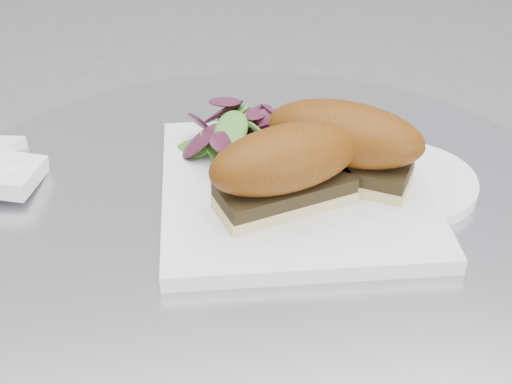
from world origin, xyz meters
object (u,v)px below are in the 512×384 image
Objects in this scene: saucer at (406,182)px; sandwich_right at (344,142)px; plate at (295,189)px; sandwich_left at (286,167)px.

sandwich_right is at bearing 177.52° from saucer.
plate reaches higher than saucer.
sandwich_right reaches higher than saucer.
sandwich_right is (0.06, 0.03, 0.00)m from sandwich_left.
sandwich_left is at bearing -120.75° from sandwich_right.
sandwich_left is at bearing -117.13° from plate.
sandwich_left is 1.12× the size of saucer.
sandwich_right is at bearing 12.94° from sandwich_left.
saucer is (0.11, -0.00, -0.00)m from plate.
plate is 1.55× the size of sandwich_right.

